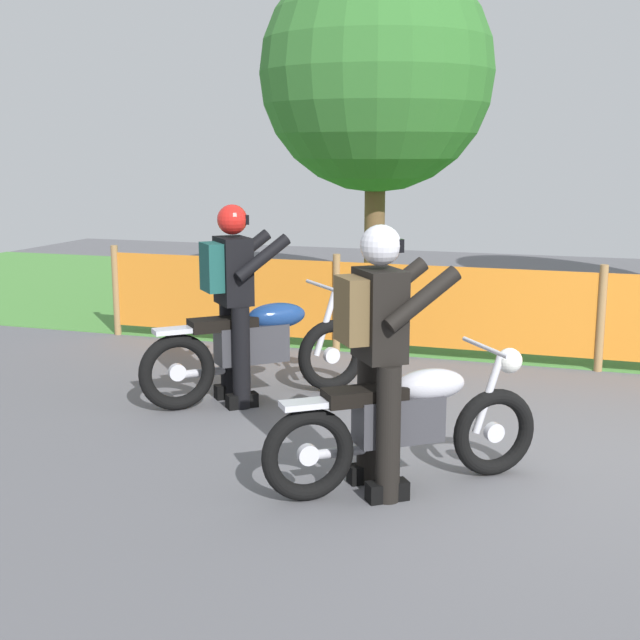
% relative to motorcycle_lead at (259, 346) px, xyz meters
% --- Properties ---
extents(ground, '(24.00, 24.00, 0.02)m').
position_rel_motorcycle_lead_xyz_m(ground, '(2.79, -0.62, -0.48)').
color(ground, '#5B5B60').
extents(grass_verge, '(24.00, 6.45, 0.01)m').
position_rel_motorcycle_lead_xyz_m(grass_verge, '(2.79, 5.16, -0.47)').
color(grass_verge, '#4C8C3D').
rests_on(grass_verge, ground).
extents(barrier_fence, '(10.82, 0.08, 1.05)m').
position_rel_motorcycle_lead_xyz_m(barrier_fence, '(2.79, 1.93, 0.07)').
color(barrier_fence, '#997547').
rests_on(barrier_fence, ground).
extents(tree_leftmost, '(3.12, 3.12, 4.68)m').
position_rel_motorcycle_lead_xyz_m(tree_leftmost, '(-0.21, 4.70, 2.64)').
color(tree_leftmost, brown).
rests_on(tree_leftmost, ground).
extents(motorcycle_lead, '(1.59, 1.49, 0.98)m').
position_rel_motorcycle_lead_xyz_m(motorcycle_lead, '(0.00, 0.00, 0.00)').
color(motorcycle_lead, black).
rests_on(motorcycle_lead, ground).
extents(motorcycle_trailing, '(1.56, 1.22, 0.89)m').
position_rel_motorcycle_lead_xyz_m(motorcycle_trailing, '(1.63, -1.51, -0.04)').
color(motorcycle_trailing, black).
rests_on(motorcycle_trailing, ground).
extents(rider_lead, '(0.77, 0.76, 1.69)m').
position_rel_motorcycle_lead_xyz_m(rider_lead, '(-0.16, -0.15, 0.48)').
color(rider_lead, black).
rests_on(rider_lead, ground).
extents(rider_trailing, '(0.78, 0.73, 1.69)m').
position_rel_motorcycle_lead_xyz_m(rider_trailing, '(1.47, -1.64, 0.48)').
color(rider_trailing, black).
rests_on(rider_trailing, ground).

